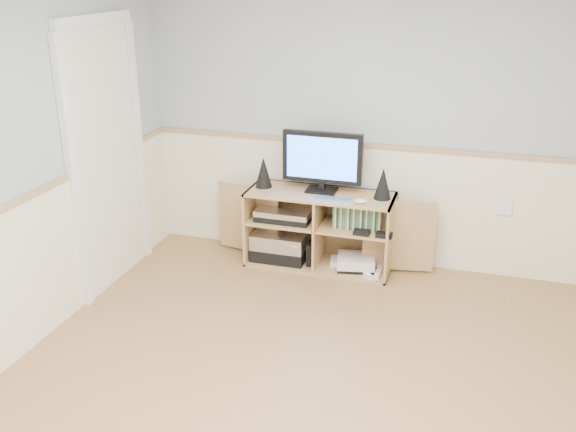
% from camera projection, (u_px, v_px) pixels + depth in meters
% --- Properties ---
extents(room, '(4.04, 4.54, 2.54)m').
position_uv_depth(room, '(308.00, 213.00, 3.29)').
color(room, tan).
rests_on(room, ground).
extents(media_cabinet, '(1.90, 0.46, 0.65)m').
position_uv_depth(media_cabinet, '(321.00, 226.00, 5.43)').
color(media_cabinet, tan).
rests_on(media_cabinet, floor).
extents(monitor, '(0.66, 0.18, 0.50)m').
position_uv_depth(monitor, '(322.00, 160.00, 5.21)').
color(monitor, black).
rests_on(monitor, media_cabinet).
extents(speaker_left, '(0.14, 0.14, 0.26)m').
position_uv_depth(speaker_left, '(264.00, 172.00, 5.37)').
color(speaker_left, black).
rests_on(speaker_left, media_cabinet).
extents(speaker_right, '(0.14, 0.14, 0.26)m').
position_uv_depth(speaker_right, '(383.00, 183.00, 5.10)').
color(speaker_right, black).
rests_on(speaker_right, media_cabinet).
extents(keyboard, '(0.30, 0.14, 0.01)m').
position_uv_depth(keyboard, '(332.00, 200.00, 5.11)').
color(keyboard, silver).
rests_on(keyboard, media_cabinet).
extents(mouse, '(0.11, 0.09, 0.04)m').
position_uv_depth(mouse, '(361.00, 201.00, 5.04)').
color(mouse, white).
rests_on(mouse, media_cabinet).
extents(av_components, '(0.53, 0.34, 0.47)m').
position_uv_depth(av_components, '(282.00, 237.00, 5.52)').
color(av_components, black).
rests_on(av_components, media_cabinet).
extents(game_consoles, '(0.46, 0.31, 0.11)m').
position_uv_depth(game_consoles, '(355.00, 262.00, 5.39)').
color(game_consoles, white).
rests_on(game_consoles, media_cabinet).
extents(game_cases, '(0.39, 0.14, 0.19)m').
position_uv_depth(game_cases, '(358.00, 217.00, 5.23)').
color(game_cases, '#3F8C3F').
rests_on(game_cases, media_cabinet).
extents(wall_outlet, '(0.12, 0.03, 0.12)m').
position_uv_depth(wall_outlet, '(504.00, 207.00, 5.11)').
color(wall_outlet, white).
rests_on(wall_outlet, wall_back).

